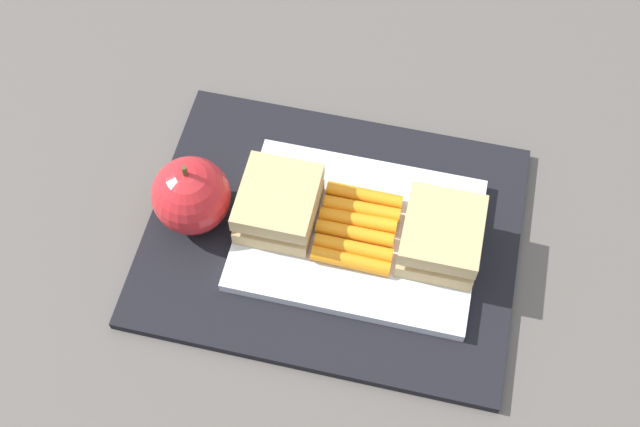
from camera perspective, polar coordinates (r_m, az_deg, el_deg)
name	(u,v)px	position (r m, az deg, el deg)	size (l,w,h in m)	color
ground_plane	(332,237)	(0.80, 0.87, -1.68)	(2.40, 2.40, 0.00)	#56514C
lunchbag_mat	(332,235)	(0.80, 0.88, -1.51)	(0.36, 0.28, 0.01)	black
food_tray	(358,234)	(0.78, 2.67, -1.48)	(0.23, 0.17, 0.01)	white
sandwich_half_left	(441,236)	(0.76, 8.54, -1.60)	(0.07, 0.08, 0.04)	tan
sandwich_half_right	(278,204)	(0.77, -2.95, 0.65)	(0.07, 0.08, 0.04)	tan
carrot_sticks_bundle	(357,228)	(0.77, 2.64, -0.99)	(0.08, 0.09, 0.02)	orange
apple	(191,196)	(0.78, -9.06, 1.25)	(0.08, 0.08, 0.09)	red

